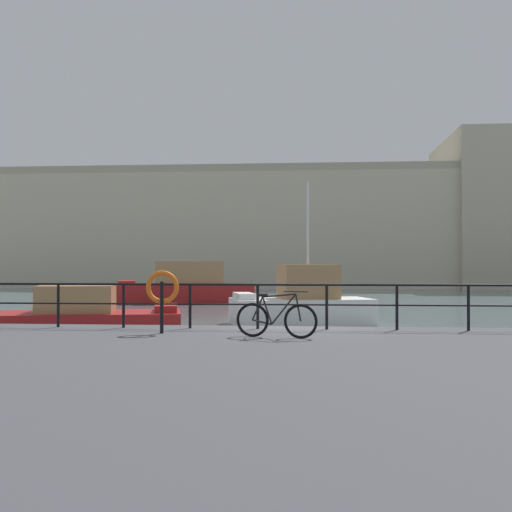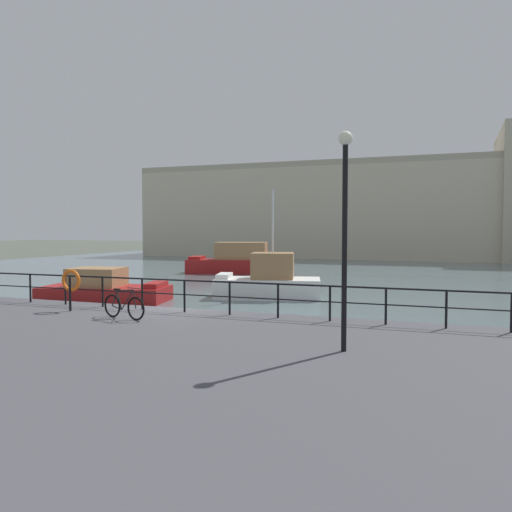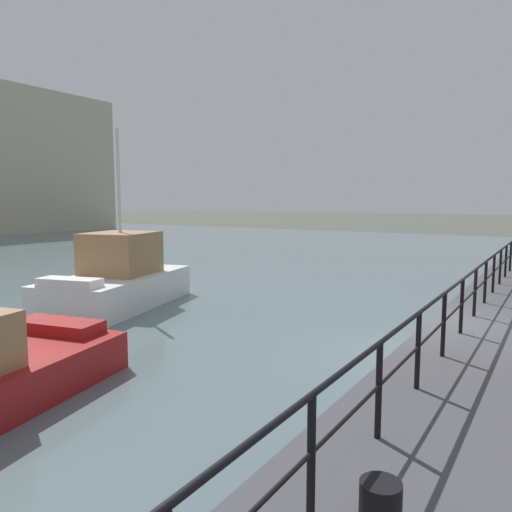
% 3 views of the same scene
% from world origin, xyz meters
% --- Properties ---
extents(ground_plane, '(240.00, 240.00, 0.00)m').
position_xyz_m(ground_plane, '(0.00, 0.00, 0.00)').
color(ground_plane, '#4C5147').
extents(water_basin, '(80.00, 60.00, 0.01)m').
position_xyz_m(water_basin, '(0.00, 30.20, 0.01)').
color(water_basin, slate).
rests_on(water_basin, ground_plane).
extents(quay_promenade, '(56.00, 13.00, 0.87)m').
position_xyz_m(quay_promenade, '(0.00, -6.50, 0.44)').
color(quay_promenade, '#47474C').
rests_on(quay_promenade, ground_plane).
extents(harbor_building, '(60.22, 16.83, 14.87)m').
position_xyz_m(harbor_building, '(6.30, 52.10, 6.07)').
color(harbor_building, '#C1B79E').
rests_on(harbor_building, ground_plane).
extents(moored_small_launch, '(5.93, 3.89, 5.66)m').
position_xyz_m(moored_small_launch, '(0.04, 9.74, 0.87)').
color(moored_small_launch, white).
rests_on(moored_small_launch, water_basin).
extents(moored_blue_motorboat, '(8.73, 4.88, 2.52)m').
position_xyz_m(moored_blue_motorboat, '(-7.37, 23.52, 1.00)').
color(moored_blue_motorboat, maroon).
rests_on(moored_blue_motorboat, water_basin).
extents(moored_white_yacht, '(6.67, 3.92, 1.66)m').
position_xyz_m(moored_white_yacht, '(-7.28, 5.69, 0.62)').
color(moored_white_yacht, maroon).
rests_on(moored_white_yacht, water_basin).
extents(quay_railing, '(26.15, 0.07, 1.08)m').
position_xyz_m(quay_railing, '(0.78, -0.75, 1.61)').
color(quay_railing, black).
rests_on(quay_railing, quay_promenade).
extents(parked_bicycle, '(1.73, 0.47, 0.98)m').
position_xyz_m(parked_bicycle, '(-0.31, -2.60, 1.26)').
color(parked_bicycle, black).
rests_on(parked_bicycle, quay_promenade).
extents(life_ring_stand, '(0.75, 0.16, 1.40)m').
position_xyz_m(life_ring_stand, '(-2.89, -1.88, 1.84)').
color(life_ring_stand, black).
rests_on(life_ring_stand, quay_promenade).
extents(quay_lamp_post, '(0.32, 0.32, 4.91)m').
position_xyz_m(quay_lamp_post, '(6.82, -4.44, 3.98)').
color(quay_lamp_post, black).
rests_on(quay_lamp_post, quay_promenade).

